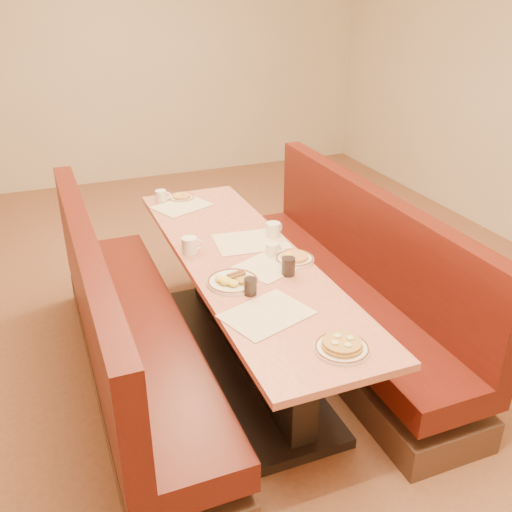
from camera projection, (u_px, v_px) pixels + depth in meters
name	position (u px, v px, depth m)	size (l,w,h in m)	color
ground	(245.00, 360.00, 3.72)	(8.00, 8.00, 0.00)	#9E6647
room_envelope	(241.00, 47.00, 2.86)	(6.04, 8.04, 2.82)	beige
diner_table	(244.00, 311.00, 3.55)	(0.70, 2.50, 0.75)	black
booth_left	(127.00, 338.00, 3.31)	(0.55, 2.50, 1.05)	#4C3326
booth_right	(347.00, 292.00, 3.80)	(0.55, 2.50, 1.05)	#4C3326
placemat_near_left	(267.00, 314.00, 2.81)	(0.41, 0.31, 0.00)	#FFEBC7
placemat_near_right	(272.00, 264.00, 3.30)	(0.39, 0.29, 0.00)	#FFEBC7
placemat_far_left	(182.00, 206.00, 4.13)	(0.38, 0.28, 0.00)	#FFEBC7
placemat_far_right	(251.00, 241.00, 3.58)	(0.44, 0.33, 0.00)	#FFEBC7
pancake_plate	(342.00, 346.00, 2.54)	(0.25, 0.25, 0.06)	white
eggs_plate	(232.00, 281.00, 3.09)	(0.28, 0.28, 0.06)	white
extra_plate_mid	(295.00, 258.00, 3.34)	(0.23, 0.23, 0.05)	white
extra_plate_far	(182.00, 197.00, 4.27)	(0.19, 0.19, 0.04)	white
coffee_mug_a	(272.00, 249.00, 3.40)	(0.10, 0.07, 0.08)	white
coffee_mug_b	(190.00, 245.00, 3.42)	(0.13, 0.09, 0.10)	white
coffee_mug_c	(274.00, 230.00, 3.63)	(0.12, 0.09, 0.10)	white
coffee_mug_d	(161.00, 196.00, 4.20)	(0.12, 0.08, 0.09)	white
soda_tumbler_near	(250.00, 287.00, 2.97)	(0.07, 0.07, 0.09)	black
soda_tumbler_mid	(288.00, 267.00, 3.17)	(0.08, 0.08, 0.10)	black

